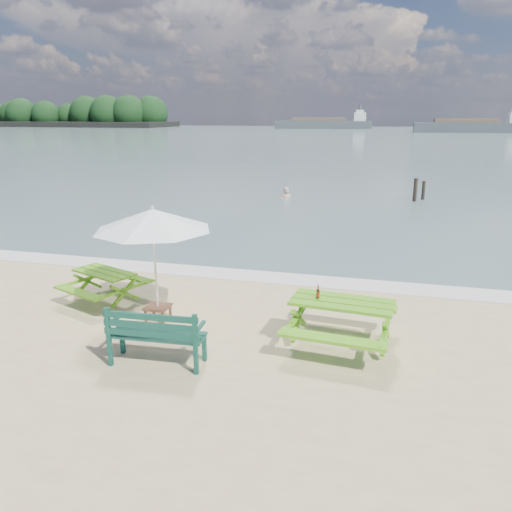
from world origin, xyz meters
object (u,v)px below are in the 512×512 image
(patio_umbrella, at_px, (153,220))
(beer_bottle, at_px, (318,294))
(picnic_table_right, at_px, (341,324))
(swimmer, at_px, (286,204))
(park_bench, at_px, (158,346))
(side_table, at_px, (158,312))
(picnic_table_left, at_px, (105,287))

(patio_umbrella, bearing_deg, beer_bottle, -3.69)
(picnic_table_right, height_order, swimmer, picnic_table_right)
(park_bench, xyz_separation_m, side_table, (-0.78, 1.63, -0.14))
(picnic_table_left, distance_m, side_table, 1.68)
(picnic_table_right, relative_size, side_table, 4.56)
(picnic_table_right, relative_size, park_bench, 1.31)
(park_bench, bearing_deg, patio_umbrella, 115.65)
(picnic_table_left, bearing_deg, picnic_table_right, -9.59)
(picnic_table_left, distance_m, swimmer, 14.83)
(beer_bottle, bearing_deg, picnic_table_right, -1.78)
(picnic_table_left, relative_size, beer_bottle, 8.20)
(picnic_table_right, xyz_separation_m, patio_umbrella, (-3.58, 0.22, 1.61))
(side_table, bearing_deg, patio_umbrella, 90.00)
(picnic_table_left, height_order, side_table, picnic_table_left)
(side_table, bearing_deg, swimmer, 92.24)
(beer_bottle, height_order, swimmer, beer_bottle)
(picnic_table_right, relative_size, swimmer, 1.22)
(patio_umbrella, bearing_deg, picnic_table_right, -3.46)
(picnic_table_left, distance_m, picnic_table_right, 5.20)
(park_bench, height_order, patio_umbrella, patio_umbrella)
(park_bench, height_order, beer_bottle, beer_bottle)
(swimmer, bearing_deg, picnic_table_right, -75.01)
(picnic_table_right, height_order, park_bench, park_bench)
(park_bench, relative_size, swimmer, 0.93)
(beer_bottle, distance_m, swimmer, 16.13)
(park_bench, relative_size, patio_umbrella, 0.69)
(side_table, relative_size, patio_umbrella, 0.20)
(patio_umbrella, bearing_deg, picnic_table_left, 157.16)
(picnic_table_left, xyz_separation_m, side_table, (1.54, -0.65, -0.17))
(beer_bottle, bearing_deg, park_bench, -149.07)
(patio_umbrella, height_order, swimmer, patio_umbrella)
(park_bench, height_order, swimmer, park_bench)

